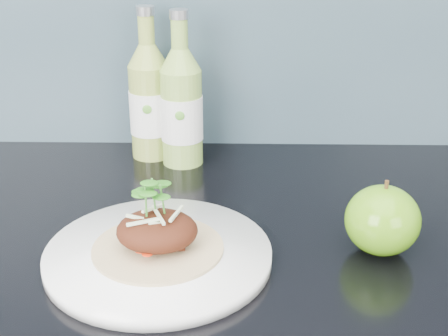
{
  "coord_description": "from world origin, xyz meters",
  "views": [
    {
      "loc": [
        0.05,
        0.92,
        1.32
      ],
      "look_at": [
        0.03,
        1.64,
        1.0
      ],
      "focal_mm": 50.0,
      "sensor_mm": 36.0,
      "label": 1
    }
  ],
  "objects": [
    {
      "name": "cider_bottle_left",
      "position": [
        -0.1,
        1.92,
        1.0
      ],
      "size": [
        0.09,
        0.09,
        0.26
      ],
      "rotation": [
        0.0,
        0.0,
        0.37
      ],
      "color": "#92A645",
      "rests_on": "kitchen_counter"
    },
    {
      "name": "pork_taco",
      "position": [
        -0.05,
        1.58,
        0.94
      ],
      "size": [
        0.16,
        0.16,
        0.1
      ],
      "color": "tan",
      "rests_on": "dinner_plate"
    },
    {
      "name": "green_apple",
      "position": [
        0.23,
        1.61,
        0.94
      ],
      "size": [
        0.11,
        0.11,
        0.1
      ],
      "rotation": [
        0.0,
        0.0,
        0.15
      ],
      "color": "#39830E",
      "rests_on": "kitchen_counter"
    },
    {
      "name": "cider_bottle_right",
      "position": [
        -0.04,
        1.89,
        1.0
      ],
      "size": [
        0.08,
        0.08,
        0.26
      ],
      "rotation": [
        0.0,
        0.0,
        0.13
      ],
      "color": "#88B149",
      "rests_on": "kitchen_counter"
    },
    {
      "name": "dinner_plate",
      "position": [
        -0.05,
        1.58,
        0.91
      ],
      "size": [
        0.36,
        0.36,
        0.02
      ],
      "color": "white",
      "rests_on": "kitchen_counter"
    }
  ]
}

